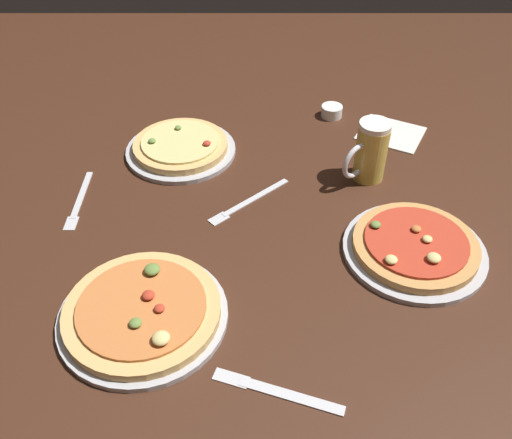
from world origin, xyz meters
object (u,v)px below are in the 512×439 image
at_px(napkin_folded, 391,133).
at_px(knife_right, 277,391).
at_px(pizza_plate_side, 143,312).
at_px(fork_spare, 79,201).
at_px(fork_left, 249,201).
at_px(beer_mug_dark, 370,152).
at_px(pizza_plate_far, 181,147).
at_px(ramekin_sauce, 332,111).
at_px(pizza_plate_near, 415,247).

bearing_deg(napkin_folded, knife_right, -112.88).
distance_m(pizza_plate_side, fork_spare, 0.39).
height_order(fork_left, fork_spare, same).
height_order(beer_mug_dark, fork_left, beer_mug_dark).
height_order(pizza_plate_far, beer_mug_dark, beer_mug_dark).
relative_size(beer_mug_dark, ramekin_sauce, 2.58).
bearing_deg(napkin_folded, ramekin_sauce, 148.36).
xyz_separation_m(pizza_plate_near, knife_right, (-0.29, -0.32, -0.01)).
bearing_deg(ramekin_sauce, beer_mug_dark, -79.15).
bearing_deg(beer_mug_dark, napkin_folded, 63.65).
bearing_deg(knife_right, fork_left, 95.95).
height_order(pizza_plate_far, pizza_plate_side, pizza_plate_side).
bearing_deg(beer_mug_dark, fork_left, -161.45).
relative_size(pizza_plate_far, fork_spare, 1.33).
xyz_separation_m(pizza_plate_near, pizza_plate_side, (-0.53, -0.17, 0.00)).
relative_size(ramekin_sauce, knife_right, 0.27).
xyz_separation_m(pizza_plate_side, ramekin_sauce, (0.41, 0.70, -0.00)).
bearing_deg(pizza_plate_near, beer_mug_dark, 103.20).
bearing_deg(pizza_plate_side, fork_spare, 120.52).
relative_size(beer_mug_dark, napkin_folded, 0.94).
distance_m(ramekin_sauce, fork_spare, 0.71).
height_order(pizza_plate_side, fork_left, pizza_plate_side).
xyz_separation_m(pizza_plate_far, knife_right, (0.22, -0.68, -0.01)).
relative_size(pizza_plate_near, pizza_plate_far, 1.05).
height_order(pizza_plate_far, fork_left, pizza_plate_far).
distance_m(pizza_plate_far, napkin_folded, 0.55).
xyz_separation_m(ramekin_sauce, napkin_folded, (0.15, -0.09, -0.01)).
xyz_separation_m(pizza_plate_far, fork_spare, (-0.21, -0.20, -0.01)).
bearing_deg(pizza_plate_far, fork_spare, -137.09).
bearing_deg(fork_spare, beer_mug_dark, 7.86).
distance_m(fork_left, knife_right, 0.48).
bearing_deg(fork_left, ramekin_sauce, 59.02).
xyz_separation_m(pizza_plate_side, napkin_folded, (0.56, 0.61, -0.01)).
distance_m(ramekin_sauce, knife_right, 0.87).
xyz_separation_m(beer_mug_dark, napkin_folded, (0.09, 0.19, -0.07)).
bearing_deg(napkin_folded, pizza_plate_side, -132.34).
bearing_deg(fork_left, pizza_plate_near, -25.58).
distance_m(pizza_plate_near, pizza_plate_side, 0.55).
height_order(knife_right, fork_spare, same).
distance_m(pizza_plate_far, fork_left, 0.26).
relative_size(pizza_plate_near, fork_spare, 1.40).
bearing_deg(pizza_plate_near, pizza_plate_far, 144.80).
bearing_deg(knife_right, fork_spare, 131.86).
relative_size(pizza_plate_far, knife_right, 1.28).
distance_m(napkin_folded, knife_right, 0.83).
bearing_deg(ramekin_sauce, napkin_folded, -31.64).
distance_m(pizza_plate_far, fork_spare, 0.29).
relative_size(fork_left, fork_spare, 0.89).
bearing_deg(pizza_plate_near, fork_spare, 167.17).
relative_size(beer_mug_dark, knife_right, 0.69).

